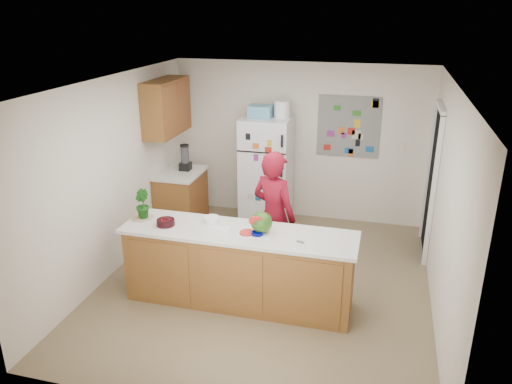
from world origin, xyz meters
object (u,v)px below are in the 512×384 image
(refrigerator, at_px, (267,171))
(cherry_bowl, at_px, (166,222))
(watermelon, at_px, (262,222))
(person, at_px, (274,216))

(refrigerator, distance_m, cherry_bowl, 2.52)
(watermelon, height_order, cherry_bowl, watermelon)
(cherry_bowl, bearing_deg, refrigerator, 76.16)
(person, relative_size, cherry_bowl, 8.07)
(refrigerator, relative_size, cherry_bowl, 8.17)
(person, distance_m, cherry_bowl, 1.34)
(person, height_order, cherry_bowl, person)
(person, bearing_deg, watermelon, 114.28)
(refrigerator, distance_m, person, 1.77)
(watermelon, bearing_deg, cherry_bowl, -176.34)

